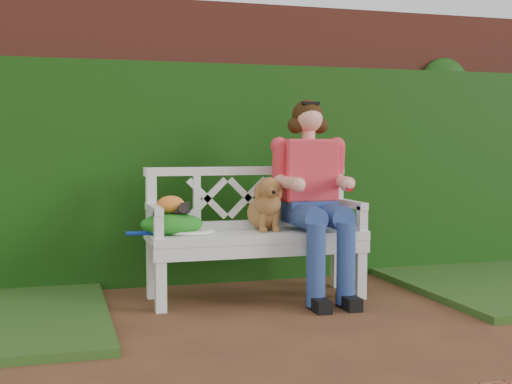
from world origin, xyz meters
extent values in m
plane|color=#4C2C1D|center=(0.00, 0.00, 0.00)|extent=(60.00, 60.00, 0.00)
cube|color=brown|center=(0.00, 1.90, 1.10)|extent=(10.00, 0.30, 2.20)
cube|color=#16430B|center=(0.00, 1.68, 0.85)|extent=(10.00, 0.18, 1.70)
cube|color=black|center=(-0.59, 0.97, 0.66)|extent=(0.11, 0.09, 0.07)
ellipsoid|color=orange|center=(-0.66, 0.98, 0.68)|extent=(0.22, 0.19, 0.12)
camera|label=1|loc=(-1.39, -3.56, 1.08)|focal=48.00mm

